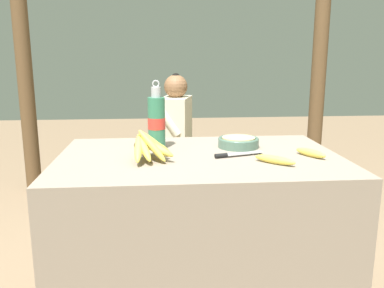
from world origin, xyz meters
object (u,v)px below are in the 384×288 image
(serving_bowl, at_px, (238,142))
(support_post_far, at_px, (320,56))
(knife, at_px, (232,155))
(seated_vendor, at_px, (170,131))
(loose_banana_front, at_px, (275,160))
(water_bottle, at_px, (157,122))
(support_post_near, at_px, (23,56))
(wooden_bench, at_px, (179,161))
(loose_banana_side, at_px, (311,153))
(banana_bunch_green, at_px, (246,146))
(banana_bunch_ripe, at_px, (148,145))

(serving_bowl, distance_m, support_post_far, 2.07)
(serving_bowl, bearing_deg, knife, -109.14)
(serving_bowl, relative_size, seated_vendor, 0.18)
(loose_banana_front, distance_m, knife, 0.20)
(water_bottle, distance_m, support_post_near, 2.08)
(wooden_bench, relative_size, support_post_near, 0.79)
(water_bottle, height_order, loose_banana_side, water_bottle)
(serving_bowl, relative_size, loose_banana_front, 1.25)
(banana_bunch_green, relative_size, support_post_far, 0.12)
(water_bottle, bearing_deg, support_post_far, 49.99)
(wooden_bench, height_order, seated_vendor, seated_vendor)
(banana_bunch_ripe, height_order, knife, banana_bunch_ripe)
(seated_vendor, xyz_separation_m, banana_bunch_green, (0.61, 0.02, -0.14))
(support_post_near, bearing_deg, support_post_far, 0.00)
(knife, xyz_separation_m, support_post_near, (-1.43, 1.92, 0.40))
(serving_bowl, bearing_deg, loose_banana_front, -74.05)
(seated_vendor, height_order, support_post_far, support_post_far)
(banana_bunch_ripe, relative_size, wooden_bench, 0.14)
(banana_bunch_ripe, xyz_separation_m, banana_bunch_green, (0.75, 1.51, -0.36))
(banana_bunch_green, bearing_deg, banana_bunch_ripe, -116.35)
(wooden_bench, bearing_deg, seated_vendor, -163.97)
(banana_bunch_ripe, bearing_deg, banana_bunch_green, 63.65)
(knife, distance_m, support_post_far, 2.26)
(water_bottle, bearing_deg, banana_bunch_ripe, -99.78)
(support_post_near, bearing_deg, banana_bunch_green, -13.15)
(loose_banana_side, bearing_deg, seated_vendor, 110.49)
(water_bottle, relative_size, knife, 1.42)
(loose_banana_front, xyz_separation_m, seated_vendor, (-0.37, 1.60, -0.17))
(loose_banana_side, xyz_separation_m, seated_vendor, (-0.56, 1.50, -0.17))
(knife, height_order, support_post_near, support_post_near)
(loose_banana_front, distance_m, loose_banana_side, 0.21)
(water_bottle, relative_size, banana_bunch_green, 1.16)
(banana_bunch_ripe, relative_size, loose_banana_front, 1.74)
(knife, bearing_deg, serving_bowl, 53.81)
(knife, height_order, seated_vendor, seated_vendor)
(loose_banana_side, bearing_deg, wooden_bench, 107.84)
(wooden_bench, xyz_separation_m, support_post_far, (1.28, 0.43, 0.82))
(loose_banana_front, distance_m, banana_bunch_green, 1.66)
(water_bottle, xyz_separation_m, loose_banana_front, (0.47, -0.31, -0.11))
(loose_banana_side, bearing_deg, knife, 175.49)
(seated_vendor, distance_m, support_post_far, 1.53)
(loose_banana_front, relative_size, wooden_bench, 0.08)
(water_bottle, xyz_separation_m, knife, (0.32, -0.18, -0.12))
(loose_banana_side, height_order, seated_vendor, seated_vendor)
(knife, bearing_deg, water_bottle, 133.19)
(banana_bunch_ripe, distance_m, seated_vendor, 1.51)
(knife, xyz_separation_m, wooden_bench, (-0.15, 1.49, -0.42))
(loose_banana_front, relative_size, support_post_far, 0.07)
(knife, distance_m, wooden_bench, 1.55)
(water_bottle, xyz_separation_m, support_post_far, (1.45, 1.73, 0.29))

